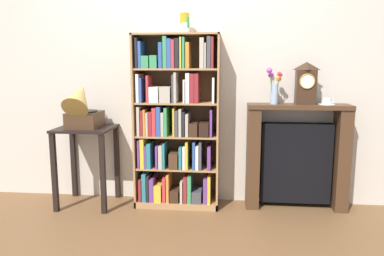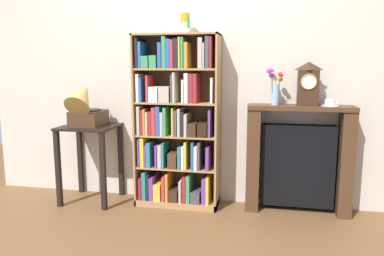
{
  "view_description": "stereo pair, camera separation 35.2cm",
  "coord_description": "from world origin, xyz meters",
  "px_view_note": "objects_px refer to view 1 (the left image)",
  "views": [
    {
      "loc": [
        0.49,
        -3.34,
        1.34
      ],
      "look_at": [
        0.14,
        0.11,
        0.77
      ],
      "focal_mm": 34.54,
      "sensor_mm": 36.0,
      "label": 1
    },
    {
      "loc": [
        0.84,
        -3.29,
        1.34
      ],
      "look_at": [
        0.14,
        0.11,
        0.77
      ],
      "focal_mm": 34.54,
      "sensor_mm": 36.0,
      "label": 2
    }
  ],
  "objects_px": {
    "side_table_left": "(86,148)",
    "mantel_clock": "(306,83)",
    "bookshelf": "(175,127)",
    "fireplace_mantel": "(296,157)",
    "gramophone": "(82,107)",
    "teacup_with_saucer": "(327,102)",
    "cup_stack": "(185,24)",
    "flower_vase": "(274,87)"
  },
  "relations": [
    {
      "from": "mantel_clock",
      "to": "cup_stack",
      "type": "bearing_deg",
      "value": -179.9
    },
    {
      "from": "fireplace_mantel",
      "to": "flower_vase",
      "type": "xyz_separation_m",
      "value": [
        -0.23,
        -0.03,
        0.67
      ]
    },
    {
      "from": "gramophone",
      "to": "flower_vase",
      "type": "height_order",
      "value": "flower_vase"
    },
    {
      "from": "gramophone",
      "to": "teacup_with_saucer",
      "type": "relative_size",
      "value": 3.18
    },
    {
      "from": "side_table_left",
      "to": "gramophone",
      "type": "height_order",
      "value": "gramophone"
    },
    {
      "from": "gramophone",
      "to": "fireplace_mantel",
      "type": "bearing_deg",
      "value": 5.51
    },
    {
      "from": "mantel_clock",
      "to": "side_table_left",
      "type": "bearing_deg",
      "value": -176.9
    },
    {
      "from": "bookshelf",
      "to": "teacup_with_saucer",
      "type": "distance_m",
      "value": 1.43
    },
    {
      "from": "bookshelf",
      "to": "side_table_left",
      "type": "bearing_deg",
      "value": -175.12
    },
    {
      "from": "cup_stack",
      "to": "gramophone",
      "type": "relative_size",
      "value": 0.39
    },
    {
      "from": "bookshelf",
      "to": "teacup_with_saucer",
      "type": "height_order",
      "value": "bookshelf"
    },
    {
      "from": "side_table_left",
      "to": "flower_vase",
      "type": "bearing_deg",
      "value": 3.51
    },
    {
      "from": "gramophone",
      "to": "mantel_clock",
      "type": "relative_size",
      "value": 1.25
    },
    {
      "from": "mantel_clock",
      "to": "teacup_with_saucer",
      "type": "bearing_deg",
      "value": 0.72
    },
    {
      "from": "teacup_with_saucer",
      "to": "gramophone",
      "type": "bearing_deg",
      "value": -175.59
    },
    {
      "from": "side_table_left",
      "to": "gramophone",
      "type": "distance_m",
      "value": 0.41
    },
    {
      "from": "teacup_with_saucer",
      "to": "fireplace_mantel",
      "type": "bearing_deg",
      "value": 175.33
    },
    {
      "from": "flower_vase",
      "to": "mantel_clock",
      "type": "bearing_deg",
      "value": 0.53
    },
    {
      "from": "fireplace_mantel",
      "to": "flower_vase",
      "type": "height_order",
      "value": "flower_vase"
    },
    {
      "from": "gramophone",
      "to": "teacup_with_saucer",
      "type": "height_order",
      "value": "gramophone"
    },
    {
      "from": "gramophone",
      "to": "teacup_with_saucer",
      "type": "bearing_deg",
      "value": 4.41
    },
    {
      "from": "side_table_left",
      "to": "teacup_with_saucer",
      "type": "bearing_deg",
      "value": 2.9
    },
    {
      "from": "fireplace_mantel",
      "to": "mantel_clock",
      "type": "distance_m",
      "value": 0.7
    },
    {
      "from": "bookshelf",
      "to": "gramophone",
      "type": "distance_m",
      "value": 0.89
    },
    {
      "from": "bookshelf",
      "to": "fireplace_mantel",
      "type": "bearing_deg",
      "value": 3.03
    },
    {
      "from": "side_table_left",
      "to": "flower_vase",
      "type": "xyz_separation_m",
      "value": [
        1.78,
        0.11,
        0.6
      ]
    },
    {
      "from": "gramophone",
      "to": "flower_vase",
      "type": "distance_m",
      "value": 1.8
    },
    {
      "from": "teacup_with_saucer",
      "to": "bookshelf",
      "type": "bearing_deg",
      "value": -178.32
    },
    {
      "from": "side_table_left",
      "to": "teacup_with_saucer",
      "type": "relative_size",
      "value": 5.05
    },
    {
      "from": "fireplace_mantel",
      "to": "teacup_with_saucer",
      "type": "xyz_separation_m",
      "value": [
        0.25,
        -0.02,
        0.53
      ]
    },
    {
      "from": "mantel_clock",
      "to": "teacup_with_saucer",
      "type": "distance_m",
      "value": 0.26
    },
    {
      "from": "gramophone",
      "to": "fireplace_mantel",
      "type": "relative_size",
      "value": 0.48
    },
    {
      "from": "bookshelf",
      "to": "mantel_clock",
      "type": "height_order",
      "value": "bookshelf"
    },
    {
      "from": "cup_stack",
      "to": "fireplace_mantel",
      "type": "bearing_deg",
      "value": 1.32
    },
    {
      "from": "gramophone",
      "to": "mantel_clock",
      "type": "distance_m",
      "value": 2.09
    },
    {
      "from": "flower_vase",
      "to": "teacup_with_saucer",
      "type": "xyz_separation_m",
      "value": [
        0.48,
        0.01,
        -0.14
      ]
    },
    {
      "from": "flower_vase",
      "to": "cup_stack",
      "type": "bearing_deg",
      "value": 179.96
    },
    {
      "from": "side_table_left",
      "to": "mantel_clock",
      "type": "relative_size",
      "value": 1.99
    },
    {
      "from": "side_table_left",
      "to": "bookshelf",
      "type": "bearing_deg",
      "value": 4.88
    },
    {
      "from": "gramophone",
      "to": "bookshelf",
      "type": "bearing_deg",
      "value": 8.81
    },
    {
      "from": "fireplace_mantel",
      "to": "mantel_clock",
      "type": "height_order",
      "value": "mantel_clock"
    },
    {
      "from": "cup_stack",
      "to": "fireplace_mantel",
      "type": "height_order",
      "value": "cup_stack"
    }
  ]
}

